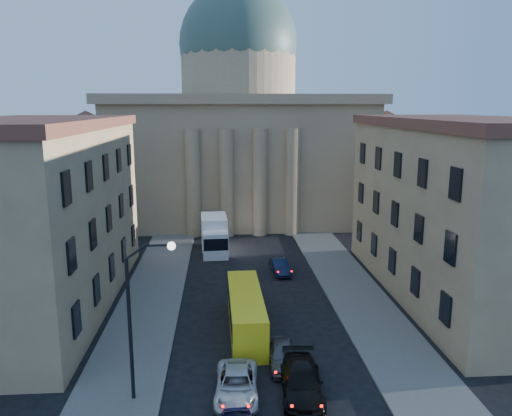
{
  "coord_description": "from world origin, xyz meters",
  "views": [
    {
      "loc": [
        -2.61,
        -16.69,
        15.59
      ],
      "look_at": [
        -0.32,
        15.97,
        8.88
      ],
      "focal_mm": 35.0,
      "sensor_mm": 36.0,
      "label": 1
    }
  ],
  "objects": [
    {
      "name": "street_lamp",
      "position": [
        -6.97,
        8.0,
        5.29
      ],
      "size": [
        2.62,
        0.44,
        8.83
      ],
      "color": "black",
      "rests_on": "ground"
    },
    {
      "name": "car_right_mid",
      "position": [
        1.62,
        7.88,
        0.79
      ],
      "size": [
        2.61,
        5.61,
        1.59
      ],
      "primitive_type": "imported",
      "rotation": [
        0.0,
        0.0,
        -0.07
      ],
      "color": "black",
      "rests_on": "ground"
    },
    {
      "name": "box_truck",
      "position": [
        -3.45,
        35.95,
        1.78
      ],
      "size": [
        3.04,
        6.97,
        3.75
      ],
      "rotation": [
        0.0,
        0.0,
        0.05
      ],
      "color": "white",
      "rests_on": "ground"
    },
    {
      "name": "sidewalk_left",
      "position": [
        -8.5,
        18.0,
        0.07
      ],
      "size": [
        5.0,
        60.0,
        0.15
      ],
      "primitive_type": "cube",
      "color": "#5C5B55",
      "rests_on": "ground"
    },
    {
      "name": "city_bus",
      "position": [
        -1.03,
        16.1,
        1.49
      ],
      "size": [
        2.44,
        9.87,
        2.77
      ],
      "rotation": [
        0.0,
        0.0,
        0.02
      ],
      "color": "yellow",
      "rests_on": "ground"
    },
    {
      "name": "building_left",
      "position": [
        -17.0,
        22.0,
        7.42
      ],
      "size": [
        11.6,
        26.6,
        14.7
      ],
      "color": "tan",
      "rests_on": "ground"
    },
    {
      "name": "car_right_distant",
      "position": [
        2.8,
        28.2,
        0.68
      ],
      "size": [
        1.74,
        4.22,
        1.36
      ],
      "primitive_type": "imported",
      "rotation": [
        0.0,
        0.0,
        0.07
      ],
      "color": "black",
      "rests_on": "ground"
    },
    {
      "name": "church",
      "position": [
        0.0,
        55.47,
        11.88
      ],
      "size": [
        68.02,
        28.76,
        36.6
      ],
      "color": "#917559",
      "rests_on": "ground"
    },
    {
      "name": "sidewalk_right",
      "position": [
        8.5,
        18.0,
        0.07
      ],
      "size": [
        5.0,
        60.0,
        0.15
      ],
      "primitive_type": "cube",
      "color": "#5C5B55",
      "rests_on": "ground"
    },
    {
      "name": "car_right_far",
      "position": [
        0.95,
        11.05,
        0.71
      ],
      "size": [
        1.75,
        4.19,
        1.42
      ],
      "primitive_type": "imported",
      "rotation": [
        0.0,
        0.0,
        -0.02
      ],
      "color": "#505156",
      "rests_on": "ground"
    },
    {
      "name": "building_right",
      "position": [
        17.0,
        22.0,
        7.42
      ],
      "size": [
        11.6,
        26.6,
        14.7
      ],
      "color": "tan",
      "rests_on": "ground"
    },
    {
      "name": "car_left_mid",
      "position": [
        -1.94,
        7.99,
        0.7
      ],
      "size": [
        2.56,
        5.12,
        1.39
      ],
      "primitive_type": "imported",
      "rotation": [
        0.0,
        0.0,
        -0.05
      ],
      "color": "silver",
      "rests_on": "ground"
    }
  ]
}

